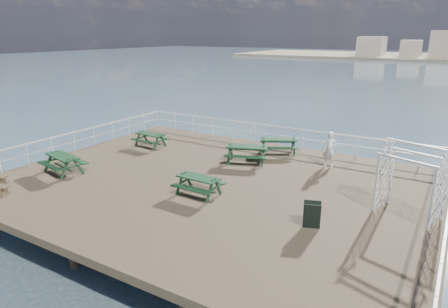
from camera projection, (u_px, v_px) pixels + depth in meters
ground at (213, 185)px, 17.25m from camera, size 18.00×14.00×0.30m
railing at (241, 148)px, 19.09m from camera, size 17.77×13.76×1.10m
picnic_table_a at (150, 137)px, 22.37m from camera, size 1.81×1.50×0.84m
picnic_table_b at (247, 150)px, 19.55m from camera, size 2.40×2.16×0.96m
picnic_table_c at (278, 143)px, 21.06m from camera, size 2.39×2.24×0.92m
picnic_table_d at (63, 160)px, 18.15m from camera, size 2.19×1.91×0.93m
picnic_table_e at (199, 182)px, 15.67m from camera, size 1.78×1.45×0.85m
trellis_arbor at (411, 184)px, 13.71m from camera, size 2.35×1.73×2.61m
sandwich_board at (312, 215)px, 13.00m from camera, size 0.67×0.58×0.92m
person at (330, 149)px, 18.86m from camera, size 0.64×0.43×1.72m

